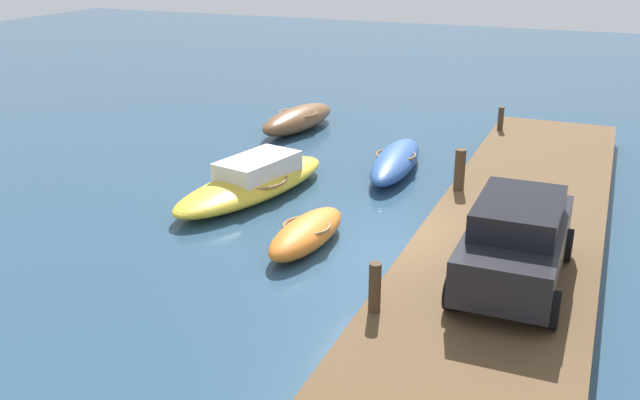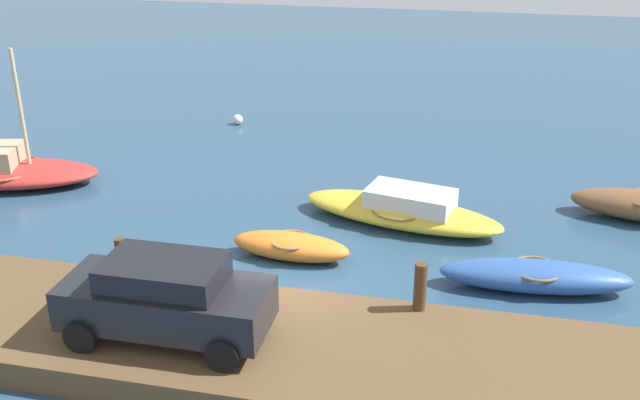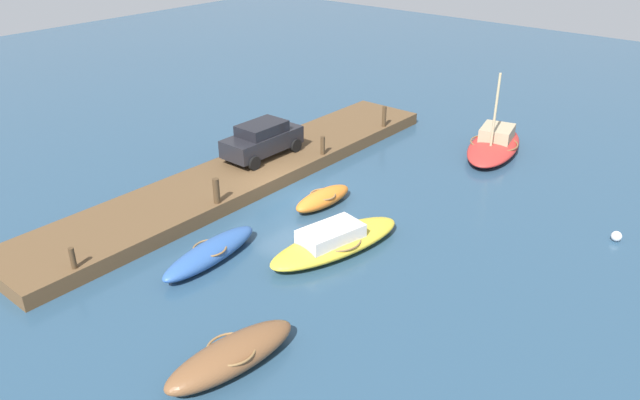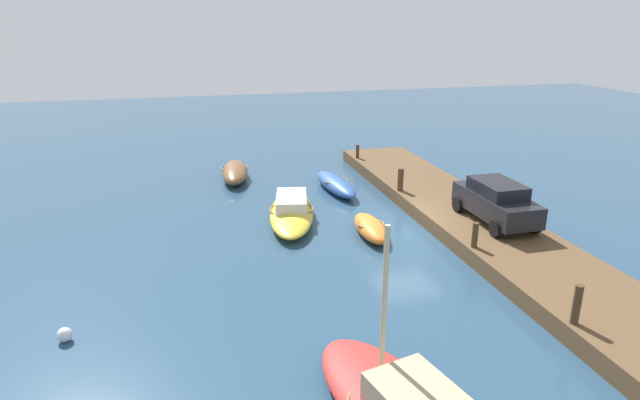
# 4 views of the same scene
# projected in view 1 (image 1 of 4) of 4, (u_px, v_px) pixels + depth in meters

# --- Properties ---
(ground_plane) EXTENTS (84.00, 84.00, 0.00)m
(ground_plane) POSITION_uv_depth(u_px,v_px,m) (381.00, 255.00, 15.58)
(ground_plane) COLOR navy
(dock_platform) EXTENTS (22.73, 3.75, 0.60)m
(dock_platform) POSITION_uv_depth(u_px,v_px,m) (502.00, 263.00, 14.53)
(dock_platform) COLOR brown
(dock_platform) RESTS_ON ground_plane
(rowboat_blue) EXTENTS (4.45, 1.51, 0.70)m
(rowboat_blue) POSITION_uv_depth(u_px,v_px,m) (396.00, 161.00, 20.85)
(rowboat_blue) COLOR #2D569E
(rowboat_blue) RESTS_ON ground_plane
(motorboat_yellow) EXTENTS (5.91, 2.97, 1.03)m
(motorboat_yellow) POSITION_uv_depth(u_px,v_px,m) (253.00, 181.00, 18.97)
(motorboat_yellow) COLOR gold
(motorboat_yellow) RESTS_ON ground_plane
(dinghy_orange) EXTENTS (3.05, 1.18, 0.66)m
(dinghy_orange) POSITION_uv_depth(u_px,v_px,m) (307.00, 233.00, 15.88)
(dinghy_orange) COLOR orange
(dinghy_orange) RESTS_ON ground_plane
(rowboat_brown) EXTENTS (4.25, 1.83, 0.83)m
(rowboat_brown) POSITION_uv_depth(u_px,v_px,m) (298.00, 119.00, 25.29)
(rowboat_brown) COLOR brown
(rowboat_brown) RESTS_ON ground_plane
(mooring_post_mid_west) EXTENTS (0.21, 0.21, 0.89)m
(mooring_post_mid_west) POSITION_uv_depth(u_px,v_px,m) (375.00, 287.00, 11.92)
(mooring_post_mid_west) COLOR #47331E
(mooring_post_mid_west) RESTS_ON dock_platform
(mooring_post_mid_east) EXTENTS (0.26, 0.26, 1.04)m
(mooring_post_mid_east) POSITION_uv_depth(u_px,v_px,m) (460.00, 170.00, 17.60)
(mooring_post_mid_east) COLOR #47331E
(mooring_post_mid_east) RESTS_ON dock_platform
(mooring_post_east) EXTENTS (0.19, 0.19, 0.77)m
(mooring_post_east) POSITION_uv_depth(u_px,v_px,m) (501.00, 119.00, 23.04)
(mooring_post_east) COLOR #47331E
(mooring_post_east) RESTS_ON dock_platform
(parked_car) EXTENTS (3.97, 1.87, 1.62)m
(parked_car) POSITION_uv_depth(u_px,v_px,m) (516.00, 240.00, 12.77)
(parked_car) COLOR black
(parked_car) RESTS_ON dock_platform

